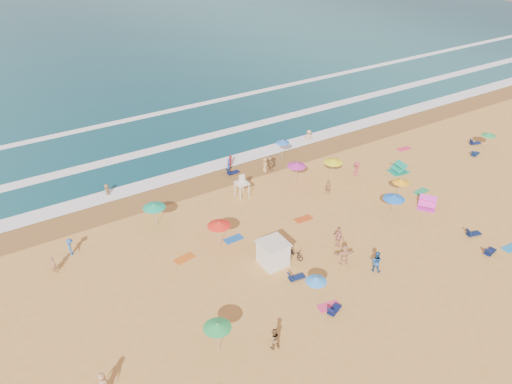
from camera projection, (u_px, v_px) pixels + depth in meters
ground at (282, 241)px, 43.13m from camera, size 220.00×220.00×0.00m
ocean at (56, 33)px, 103.98m from camera, size 220.00×140.00×0.18m
wet_sand at (215, 179)px, 52.18m from camera, size 220.00×220.00×0.00m
surf_foam at (180, 146)px, 58.52m from camera, size 200.00×18.70×0.05m
cabana at (273, 254)px, 40.04m from camera, size 2.00×2.00×2.00m
cabana_roof at (273, 243)px, 39.48m from camera, size 2.20×2.20×0.12m
bicycle at (294, 253)px, 40.95m from camera, size 1.07×1.86×0.92m
lifeguard_stand at (242, 188)px, 48.72m from camera, size 1.20×1.20×2.10m
beach_umbrellas at (244, 244)px, 39.24m from camera, size 63.44×31.54×0.81m
loungers at (371, 230)px, 44.22m from camera, size 56.89×23.75×0.34m
towels at (347, 257)px, 41.21m from camera, size 51.56×24.71×0.03m
popup_tents at (413, 183)px, 50.36m from camera, size 5.07×8.52×1.20m
beachgoers at (271, 211)px, 45.72m from camera, size 32.55×25.49×2.12m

